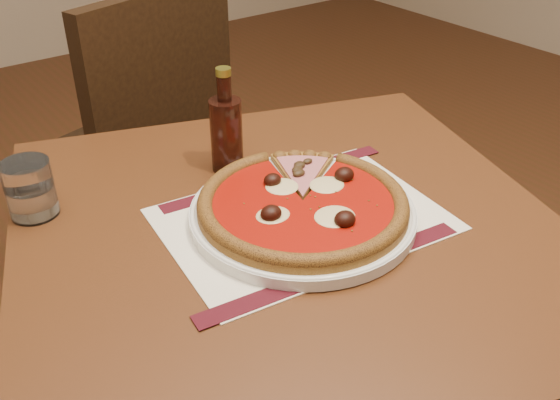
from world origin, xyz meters
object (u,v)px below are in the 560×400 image
object	(u,v)px
chair_far	(139,144)
plate	(303,214)
water_glass	(30,189)
bottle	(226,131)
pizza	(303,203)
table	(288,275)

from	to	relation	value
chair_far	plate	distance (m)	0.81
plate	water_glass	distance (m)	0.41
plate	water_glass	xyz separation A→B (m)	(-0.32, 0.26, 0.03)
chair_far	bottle	bearing A→B (deg)	64.32
chair_far	plate	size ratio (longest dim) A/B	2.79
pizza	water_glass	world-z (taller)	water_glass
plate	bottle	world-z (taller)	bottle
water_glass	bottle	xyz separation A→B (m)	(0.31, -0.06, 0.03)
water_glass	pizza	bearing A→B (deg)	-39.22
pizza	water_glass	xyz separation A→B (m)	(-0.32, 0.26, 0.01)
chair_far	plate	bearing A→B (deg)	66.69
bottle	pizza	bearing A→B (deg)	-88.96
table	plate	bearing A→B (deg)	-17.84
plate	water_glass	size ratio (longest dim) A/B	3.84
chair_far	water_glass	distance (m)	0.70
table	bottle	bearing A→B (deg)	84.58
plate	pizza	distance (m)	0.02
pizza	bottle	xyz separation A→B (m)	(-0.00, 0.20, 0.04)
table	chair_far	distance (m)	0.78
table	water_glass	distance (m)	0.41
chair_far	bottle	world-z (taller)	chair_far
table	chair_far	world-z (taller)	chair_far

